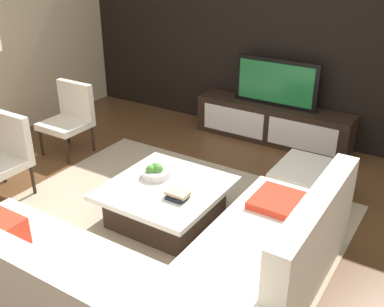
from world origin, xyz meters
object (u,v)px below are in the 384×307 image
object	(u,v)px
media_console	(273,123)
fruit_bowl	(156,172)
book_stack	(178,195)
television	(276,83)
coffee_table	(166,202)
sectional_couch	(159,278)
accent_chair_near	(2,151)
accent_chair_far	(70,114)
ottoman	(311,187)

from	to	relation	value
media_console	fruit_bowl	world-z (taller)	fruit_bowl
fruit_bowl	book_stack	size ratio (longest dim) A/B	1.28
media_console	television	bearing A→B (deg)	90.00
television	book_stack	size ratio (longest dim) A/B	5.06
coffee_table	media_console	bearing A→B (deg)	87.51
sectional_couch	accent_chair_near	bearing A→B (deg)	167.82
coffee_table	accent_chair_near	world-z (taller)	accent_chair_near
sectional_couch	accent_chair_far	bearing A→B (deg)	147.14
media_console	ottoman	distance (m)	1.60
sectional_couch	fruit_bowl	size ratio (longest dim) A/B	9.01
fruit_bowl	coffee_table	bearing A→B (deg)	-28.00
media_console	accent_chair_near	size ratio (longest dim) A/B	2.38
coffee_table	accent_chair_far	xyz separation A→B (m)	(-1.92, 0.67, 0.29)
television	accent_chair_far	size ratio (longest dim) A/B	1.28
media_console	accent_chair_near	distance (m)	3.32
coffee_table	accent_chair_near	size ratio (longest dim) A/B	1.24
sectional_couch	fruit_bowl	xyz separation A→B (m)	(-0.81, 1.08, 0.14)
media_console	coffee_table	xyz separation A→B (m)	(-0.10, -2.30, -0.05)
ottoman	accent_chair_near	bearing A→B (deg)	-151.69
coffee_table	television	bearing A→B (deg)	87.51
sectional_couch	ottoman	distance (m)	2.05
fruit_bowl	book_stack	bearing A→B (deg)	-29.05
coffee_table	fruit_bowl	size ratio (longest dim) A/B	3.85
coffee_table	ottoman	xyz separation A→B (m)	(1.06, 1.02, -0.00)
accent_chair_near	ottoman	xyz separation A→B (m)	(2.78, 1.50, -0.29)
media_console	accent_chair_near	xyz separation A→B (m)	(-1.82, -2.77, 0.24)
accent_chair_far	ottoman	bearing A→B (deg)	3.46
accent_chair_near	book_stack	xyz separation A→B (m)	(1.94, 0.35, -0.07)
television	ottoman	xyz separation A→B (m)	(0.96, -1.27, -0.60)
fruit_bowl	television	bearing A→B (deg)	82.70
accent_chair_near	accent_chair_far	bearing A→B (deg)	111.27
television	accent_chair_far	xyz separation A→B (m)	(-2.02, -1.63, -0.31)
sectional_couch	fruit_bowl	bearing A→B (deg)	127.07
accent_chair_near	fruit_bowl	world-z (taller)	accent_chair_near
sectional_couch	ottoman	bearing A→B (deg)	77.89
media_console	television	distance (m)	0.55
ottoman	fruit_bowl	distance (m)	1.57
ottoman	accent_chair_far	world-z (taller)	accent_chair_far
accent_chair_near	book_stack	distance (m)	1.97
media_console	ottoman	world-z (taller)	media_console
sectional_couch	ottoman	size ratio (longest dim) A/B	3.61
accent_chair_far	coffee_table	bearing A→B (deg)	-22.54
media_console	television	world-z (taller)	television
accent_chair_near	accent_chair_far	size ratio (longest dim) A/B	1.00
accent_chair_near	ottoman	world-z (taller)	accent_chair_near
ottoman	book_stack	bearing A→B (deg)	-126.24
accent_chair_near	fruit_bowl	distance (m)	1.64
accent_chair_near	ottoman	bearing A→B (deg)	39.50
accent_chair_near	ottoman	distance (m)	3.17
accent_chair_far	fruit_bowl	bearing A→B (deg)	-21.56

